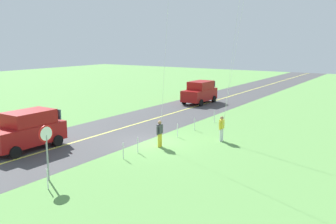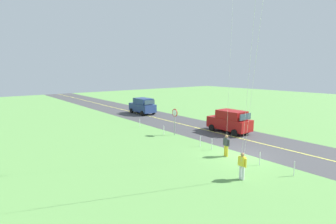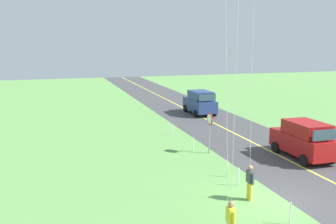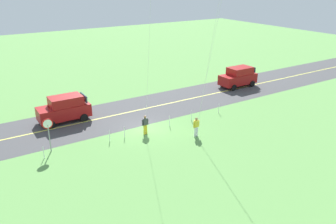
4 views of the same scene
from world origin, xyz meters
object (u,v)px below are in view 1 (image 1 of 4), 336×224
person_adult_near (160,133)px  car_parked_west_far (200,92)px  stop_sign (46,142)px  car_suv_foreground (27,130)px  person_adult_companion (222,128)px

person_adult_near → car_parked_west_far: bearing=-143.1°
car_parked_west_far → stop_sign: bearing=11.3°
stop_sign → person_adult_near: (-7.20, 1.14, -0.94)m
car_suv_foreground → person_adult_near: bearing=126.8°
car_parked_west_far → person_adult_companion: size_ratio=2.75×
stop_sign → person_adult_near: 7.35m
car_parked_west_far → person_adult_companion: car_parked_west_far is taller
car_suv_foreground → person_adult_companion: car_suv_foreground is taller
person_adult_near → stop_sign: bearing=7.7°
person_adult_companion → person_adult_near: bearing=35.1°
car_parked_west_far → stop_sign: (22.54, 4.50, 0.65)m
car_suv_foreground → person_adult_near: 7.69m
stop_sign → person_adult_companion: size_ratio=1.60×
stop_sign → car_parked_west_far: bearing=-168.7°
car_parked_west_far → person_adult_near: (15.34, 5.64, -0.29)m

